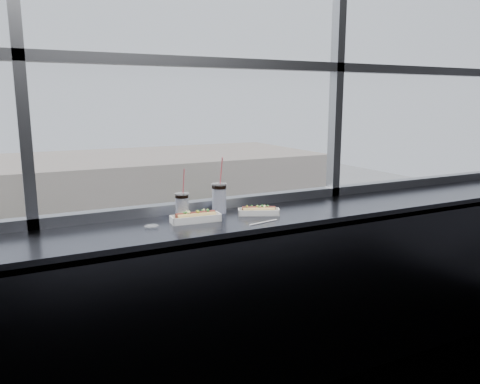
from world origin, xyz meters
name	(u,v)px	position (x,y,z in m)	size (l,w,h in m)	color
wall_back_lower	(206,291)	(0.00, 1.50, 0.55)	(6.00, 6.00, 0.00)	black
window_glass	(201,10)	(0.00, 1.52, 2.30)	(6.00, 6.00, 0.00)	silver
window_mullions	(202,9)	(0.00, 1.50, 2.30)	(6.00, 0.08, 2.40)	gray
counter	(223,224)	(0.00, 1.23, 1.07)	(6.00, 0.55, 0.06)	#4A4C56
counter_fascia	(243,325)	(0.00, 0.97, 0.55)	(6.00, 0.04, 1.04)	#4A4C56
hotdog_tray_left	(196,217)	(-0.17, 1.24, 1.13)	(0.29, 0.11, 0.07)	white
hotdog_tray_right	(259,211)	(0.23, 1.22, 1.12)	(0.26, 0.18, 0.06)	white
soda_cup_left	(182,205)	(-0.22, 1.31, 1.19)	(0.08, 0.08, 0.30)	white
soda_cup_right	(219,197)	(0.04, 1.38, 1.20)	(0.09, 0.09, 0.34)	white
loose_straw	(263,222)	(0.16, 1.04, 1.10)	(0.01, 0.01, 0.20)	white
wrapper	(152,226)	(-0.43, 1.22, 1.11)	(0.09, 0.06, 0.02)	silver
plaza_ground	(27,240)	(0.00, 45.00, -11.00)	(120.00, 120.00, 0.00)	#989897
street_asphalt	(51,366)	(0.00, 21.50, -10.97)	(80.00, 10.00, 0.06)	black
far_sidewalk	(39,304)	(0.00, 29.50, -10.98)	(80.00, 6.00, 0.04)	#989897
far_building	(26,211)	(0.00, 39.50, -7.00)	(50.00, 14.00, 8.00)	#B09E90
car_far_c	(248,275)	(12.94, 25.50, -9.92)	(6.12, 2.55, 2.04)	white
car_near_e	(316,326)	(12.87, 17.50, -10.01)	(5.58, 2.33, 1.86)	#4D4799
car_near_d	(229,346)	(7.72, 17.50, -9.86)	(6.49, 2.70, 2.16)	#F3ECC9
pedestrian_b	(7,291)	(-1.73, 29.90, -9.95)	(0.90, 0.67, 2.02)	#66605B
pedestrian_c	(127,273)	(5.66, 29.34, -9.80)	(1.03, 0.77, 2.31)	#66605B
pedestrian_d	(150,270)	(7.24, 29.40, -9.88)	(0.96, 0.72, 2.17)	#66605B
tree_center	(26,254)	(-0.48, 29.50, -7.59)	(3.22, 3.22, 5.03)	#47382B
tree_right	(208,224)	(11.71, 29.50, -7.18)	(3.61, 3.61, 5.64)	#47382B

